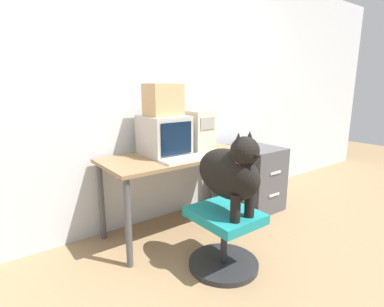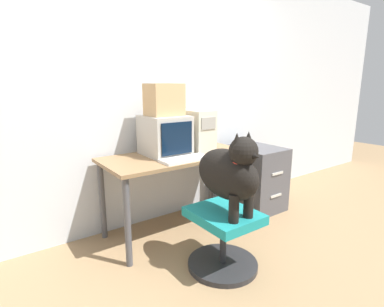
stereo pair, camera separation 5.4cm
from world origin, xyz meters
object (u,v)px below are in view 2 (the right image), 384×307
at_px(filing_cabinet, 255,178).
at_px(cardboard_box, 164,100).
at_px(crt_monitor, 165,135).
at_px(dog, 230,172).
at_px(pc_tower, 194,130).
at_px(office_chair, 223,237).
at_px(keyboard, 185,159).

xyz_separation_m(filing_cabinet, cardboard_box, (-1.09, 0.11, 0.88)).
distance_m(crt_monitor, cardboard_box, 0.31).
xyz_separation_m(dog, cardboard_box, (-0.03, 0.82, 0.46)).
height_order(filing_cabinet, cardboard_box, cardboard_box).
xyz_separation_m(crt_monitor, dog, (0.03, -0.82, -0.15)).
relative_size(pc_tower, cardboard_box, 1.46).
bearing_deg(cardboard_box, office_chair, -87.69).
xyz_separation_m(crt_monitor, keyboard, (0.02, -0.29, -0.16)).
height_order(office_chair, dog, dog).
bearing_deg(keyboard, dog, -88.64).
bearing_deg(dog, cardboard_box, 92.18).
distance_m(keyboard, office_chair, 0.70).
bearing_deg(office_chair, filing_cabinet, 32.14).
bearing_deg(pc_tower, cardboard_box, 179.36).
xyz_separation_m(keyboard, dog, (0.01, -0.53, 0.01)).
height_order(pc_tower, keyboard, pc_tower).
bearing_deg(crt_monitor, office_chair, -87.68).
height_order(office_chair, filing_cabinet, filing_cabinet).
bearing_deg(pc_tower, dog, -109.93).
bearing_deg(pc_tower, office_chair, -111.05).
bearing_deg(cardboard_box, dog, -87.82).
distance_m(pc_tower, office_chair, 1.08).
bearing_deg(office_chair, keyboard, 91.49).
height_order(crt_monitor, dog, crt_monitor).
relative_size(office_chair, filing_cabinet, 0.77).
distance_m(crt_monitor, dog, 0.83).
height_order(dog, cardboard_box, cardboard_box).
height_order(keyboard, filing_cabinet, keyboard).
bearing_deg(keyboard, filing_cabinet, 9.37).
distance_m(dog, filing_cabinet, 1.34).
bearing_deg(filing_cabinet, dog, -146.05).
relative_size(dog, cardboard_box, 2.06).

